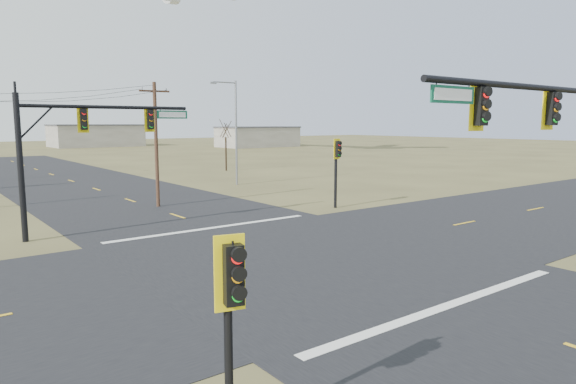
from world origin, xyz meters
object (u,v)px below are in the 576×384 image
object	(u,v)px
utility_pole_near	(156,142)
streetlight_a	(234,127)
pedestal_signal_sw	(232,290)
mast_arm_near	(556,133)
mast_arm_far	(84,134)
pedestal_signal_ne	(337,158)
bare_tree_c	(226,128)

from	to	relation	value
utility_pole_near	streetlight_a	distance (m)	13.08
pedestal_signal_sw	streetlight_a	bearing A→B (deg)	72.80
mast_arm_near	streetlight_a	size ratio (longest dim) A/B	1.13
mast_arm_far	streetlight_a	bearing A→B (deg)	45.10
mast_arm_near	utility_pole_near	size ratio (longest dim) A/B	1.27
pedestal_signal_sw	streetlight_a	xyz separation A→B (m)	(20.17, 32.99, 2.47)
mast_arm_near	mast_arm_far	size ratio (longest dim) A/B	1.21
pedestal_signal_ne	streetlight_a	world-z (taller)	streetlight_a
mast_arm_far	utility_pole_near	bearing A→B (deg)	49.94
mast_arm_near	pedestal_signal_sw	world-z (taller)	mast_arm_near
mast_arm_far	bare_tree_c	bearing A→B (deg)	54.80
mast_arm_far	bare_tree_c	size ratio (longest dim) A/B	1.38
mast_arm_far	pedestal_signal_sw	size ratio (longest dim) A/B	2.31
streetlight_a	mast_arm_far	bearing A→B (deg)	-134.23
utility_pole_near	streetlight_a	bearing A→B (deg)	35.07
utility_pole_near	bare_tree_c	distance (m)	26.57
pedestal_signal_ne	bare_tree_c	distance (m)	29.11
bare_tree_c	pedestal_signal_ne	bearing A→B (deg)	-105.77
mast_arm_far	streetlight_a	size ratio (longest dim) A/B	0.94
utility_pole_near	bare_tree_c	size ratio (longest dim) A/B	1.30
pedestal_signal_sw	pedestal_signal_ne	bearing A→B (deg)	57.55
pedestal_signal_sw	utility_pole_near	world-z (taller)	utility_pole_near
utility_pole_near	pedestal_signal_ne	bearing A→B (deg)	-39.72
mast_arm_near	utility_pole_near	distance (m)	24.95
pedestal_signal_ne	bare_tree_c	world-z (taller)	bare_tree_c
mast_arm_near	pedestal_signal_sw	xyz separation A→B (m)	(-12.82, -0.79, -2.51)
pedestal_signal_ne	pedestal_signal_sw	bearing A→B (deg)	-137.79
mast_arm_near	pedestal_signal_sw	bearing A→B (deg)	-167.14
mast_arm_far	pedestal_signal_ne	distance (m)	15.86
mast_arm_near	bare_tree_c	world-z (taller)	mast_arm_near
utility_pole_near	streetlight_a	xyz separation A→B (m)	(10.68, 7.50, 0.92)
pedestal_signal_ne	bare_tree_c	size ratio (longest dim) A/B	0.73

